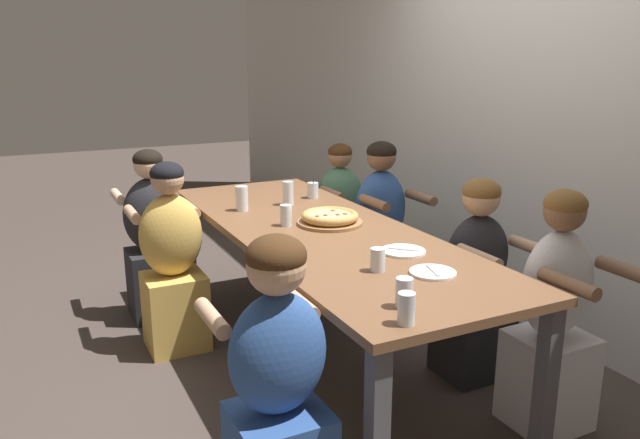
{
  "coord_description": "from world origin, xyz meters",
  "views": [
    {
      "loc": [
        2.89,
        -1.43,
        1.69
      ],
      "look_at": [
        0.0,
        0.0,
        0.84
      ],
      "focal_mm": 35.0,
      "sensor_mm": 36.0,
      "label": 1
    }
  ],
  "objects_px": {
    "diner_far_midright": "(476,288)",
    "diner_far_right": "(554,323)",
    "empty_plate_a": "(433,272)",
    "drinking_glass_d": "(242,200)",
    "empty_plate_b": "(403,251)",
    "drinking_glass_b": "(286,217)",
    "drinking_glass_e": "(404,293)",
    "diner_far_midleft": "(380,236)",
    "diner_near_right": "(278,394)",
    "diner_far_left": "(340,223)",
    "pizza_board_main": "(330,218)",
    "drinking_glass_c": "(288,193)",
    "drinking_glass_f": "(406,310)",
    "diner_near_midleft": "(173,266)",
    "cocktail_glass_blue": "(313,191)",
    "diner_near_left": "(153,242)",
    "drinking_glass_a": "(378,261)"
  },
  "relations": [
    {
      "from": "diner_far_left",
      "to": "diner_far_midleft",
      "type": "height_order",
      "value": "diner_far_midleft"
    },
    {
      "from": "diner_near_midleft",
      "to": "diner_far_right",
      "type": "relative_size",
      "value": 0.99
    },
    {
      "from": "diner_far_left",
      "to": "diner_near_midleft",
      "type": "height_order",
      "value": "diner_near_midleft"
    },
    {
      "from": "diner_far_left",
      "to": "diner_far_right",
      "type": "distance_m",
      "value": 2.07
    },
    {
      "from": "drinking_glass_b",
      "to": "empty_plate_b",
      "type": "bearing_deg",
      "value": 24.4
    },
    {
      "from": "cocktail_glass_blue",
      "to": "diner_near_left",
      "type": "bearing_deg",
      "value": -112.46
    },
    {
      "from": "drinking_glass_c",
      "to": "drinking_glass_f",
      "type": "bearing_deg",
      "value": -10.68
    },
    {
      "from": "drinking_glass_d",
      "to": "drinking_glass_e",
      "type": "xyz_separation_m",
      "value": [
        1.67,
        0.04,
        -0.01
      ]
    },
    {
      "from": "pizza_board_main",
      "to": "diner_near_left",
      "type": "distance_m",
      "value": 1.32
    },
    {
      "from": "drinking_glass_c",
      "to": "diner_near_left",
      "type": "bearing_deg",
      "value": -124.06
    },
    {
      "from": "drinking_glass_d",
      "to": "diner_near_midleft",
      "type": "xyz_separation_m",
      "value": [
        0.01,
        -0.44,
        -0.34
      ]
    },
    {
      "from": "empty_plate_b",
      "to": "drinking_glass_e",
      "type": "xyz_separation_m",
      "value": [
        0.55,
        -0.37,
        0.05
      ]
    },
    {
      "from": "drinking_glass_a",
      "to": "drinking_glass_f",
      "type": "distance_m",
      "value": 0.55
    },
    {
      "from": "diner_near_right",
      "to": "empty_plate_a",
      "type": "bearing_deg",
      "value": 13.16
    },
    {
      "from": "pizza_board_main",
      "to": "diner_near_right",
      "type": "height_order",
      "value": "diner_near_right"
    },
    {
      "from": "diner_far_midright",
      "to": "diner_near_right",
      "type": "distance_m",
      "value": 1.47
    },
    {
      "from": "diner_far_midright",
      "to": "diner_near_midleft",
      "type": "distance_m",
      "value": 1.71
    },
    {
      "from": "empty_plate_a",
      "to": "diner_far_midright",
      "type": "bearing_deg",
      "value": 123.19
    },
    {
      "from": "empty_plate_b",
      "to": "drinking_glass_b",
      "type": "xyz_separation_m",
      "value": [
        -0.68,
        -0.31,
        0.04
      ]
    },
    {
      "from": "empty_plate_b",
      "to": "diner_near_right",
      "type": "xyz_separation_m",
      "value": [
        0.49,
        -0.85,
        -0.27
      ]
    },
    {
      "from": "cocktail_glass_blue",
      "to": "diner_near_left",
      "type": "relative_size",
      "value": 0.11
    },
    {
      "from": "drinking_glass_c",
      "to": "diner_far_right",
      "type": "height_order",
      "value": "diner_far_right"
    },
    {
      "from": "drinking_glass_b",
      "to": "drinking_glass_e",
      "type": "relative_size",
      "value": 1.02
    },
    {
      "from": "drinking_glass_c",
      "to": "diner_near_left",
      "type": "xyz_separation_m",
      "value": [
        -0.5,
        -0.74,
        -0.35
      ]
    },
    {
      "from": "empty_plate_a",
      "to": "diner_near_midleft",
      "type": "height_order",
      "value": "diner_near_midleft"
    },
    {
      "from": "empty_plate_a",
      "to": "drinking_glass_d",
      "type": "height_order",
      "value": "drinking_glass_d"
    },
    {
      "from": "diner_far_midright",
      "to": "diner_far_right",
      "type": "distance_m",
      "value": 0.54
    },
    {
      "from": "pizza_board_main",
      "to": "diner_far_left",
      "type": "bearing_deg",
      "value": 149.11
    },
    {
      "from": "empty_plate_b",
      "to": "drinking_glass_b",
      "type": "bearing_deg",
      "value": -155.6
    },
    {
      "from": "drinking_glass_e",
      "to": "diner_far_midleft",
      "type": "height_order",
      "value": "diner_far_midleft"
    },
    {
      "from": "empty_plate_b",
      "to": "diner_far_midright",
      "type": "xyz_separation_m",
      "value": [
        -0.06,
        0.51,
        -0.3
      ]
    },
    {
      "from": "drinking_glass_d",
      "to": "diner_far_midleft",
      "type": "relative_size",
      "value": 0.13
    },
    {
      "from": "drinking_glass_e",
      "to": "diner_far_midleft",
      "type": "xyz_separation_m",
      "value": [
        -1.58,
        0.88,
        -0.31
      ]
    },
    {
      "from": "empty_plate_b",
      "to": "diner_near_left",
      "type": "xyz_separation_m",
      "value": [
        -1.63,
        -0.85,
        -0.29
      ]
    },
    {
      "from": "diner_near_right",
      "to": "diner_far_left",
      "type": "bearing_deg",
      "value": 56.86
    },
    {
      "from": "drinking_glass_e",
      "to": "pizza_board_main",
      "type": "bearing_deg",
      "value": 166.09
    },
    {
      "from": "cocktail_glass_blue",
      "to": "drinking_glass_c",
      "type": "height_order",
      "value": "drinking_glass_c"
    },
    {
      "from": "drinking_glass_c",
      "to": "drinking_glass_f",
      "type": "height_order",
      "value": "drinking_glass_c"
    },
    {
      "from": "empty_plate_a",
      "to": "diner_near_left",
      "type": "xyz_separation_m",
      "value": [
        -1.93,
        -0.8,
        -0.29
      ]
    },
    {
      "from": "empty_plate_b",
      "to": "diner_near_midleft",
      "type": "height_order",
      "value": "diner_near_midleft"
    },
    {
      "from": "drinking_glass_b",
      "to": "diner_far_midleft",
      "type": "relative_size",
      "value": 0.1
    },
    {
      "from": "cocktail_glass_blue",
      "to": "diner_near_midleft",
      "type": "relative_size",
      "value": 0.11
    },
    {
      "from": "empty_plate_b",
      "to": "diner_far_midleft",
      "type": "height_order",
      "value": "diner_far_midleft"
    },
    {
      "from": "diner_far_midright",
      "to": "diner_far_midleft",
      "type": "relative_size",
      "value": 0.94
    },
    {
      "from": "drinking_glass_a",
      "to": "drinking_glass_f",
      "type": "relative_size",
      "value": 0.89
    },
    {
      "from": "drinking_glass_c",
      "to": "diner_far_left",
      "type": "height_order",
      "value": "diner_far_left"
    },
    {
      "from": "diner_far_left",
      "to": "diner_far_midright",
      "type": "relative_size",
      "value": 0.99
    },
    {
      "from": "empty_plate_a",
      "to": "diner_near_midleft",
      "type": "relative_size",
      "value": 0.18
    },
    {
      "from": "drinking_glass_a",
      "to": "drinking_glass_b",
      "type": "xyz_separation_m",
      "value": [
        -0.85,
        -0.06,
        0.01
      ]
    },
    {
      "from": "diner_far_right",
      "to": "pizza_board_main",
      "type": "bearing_deg",
      "value": -61.19
    }
  ]
}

